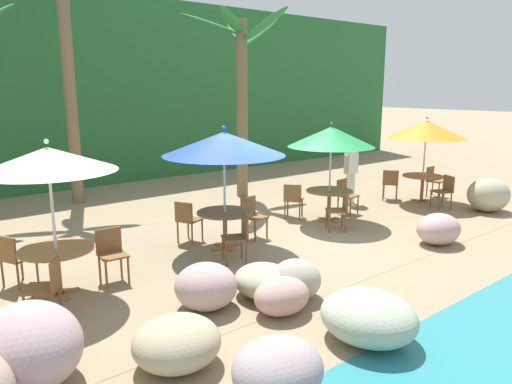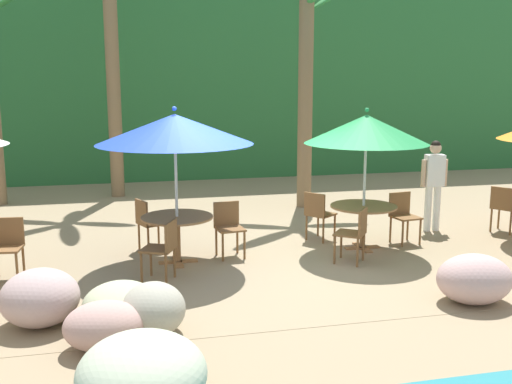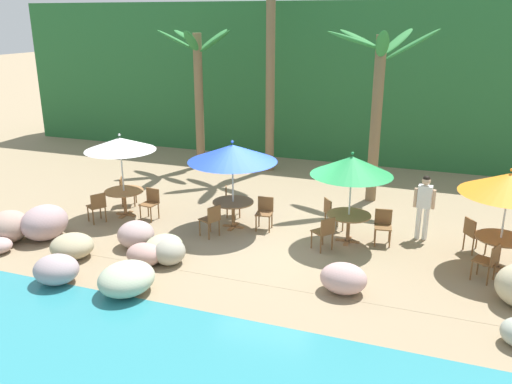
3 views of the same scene
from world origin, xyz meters
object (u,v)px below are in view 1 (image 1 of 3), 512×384
(chair_blue_seaward, at_px, (252,214))
(chair_blue_left, at_px, (239,235))
(umbrella_blue, at_px, (224,144))
(waiter_in_white, at_px, (351,168))
(dining_table_blue, at_px, (225,218))
(umbrella_orange, at_px, (426,129))
(dining_table_green, at_px, (329,195))
(chair_blue_inland, at_px, (187,219))
(chair_green_inland, at_px, (293,198))
(dining_table_white, at_px, (57,257))
(dining_table_orange, at_px, (423,180))
(chair_green_left, at_px, (340,208))
(chair_orange_seaward, at_px, (433,179))
(umbrella_green, at_px, (331,137))
(chair_green_seaward, at_px, (345,193))
(chair_orange_inland, at_px, (390,182))
(chair_white_seaward, at_px, (111,251))
(palm_tree_third, at_px, (241,76))
(chair_orange_left, at_px, (445,189))
(palm_tree_second, at_px, (65,36))
(chair_white_inland, at_px, (13,257))
(chair_white_left, at_px, (48,285))
(umbrella_white, at_px, (48,159))

(chair_blue_seaward, xyz_separation_m, chair_blue_left, (-1.10, -1.01, 0.00))
(umbrella_blue, xyz_separation_m, waiter_in_white, (4.83, 0.90, -1.08))
(dining_table_blue, relative_size, chair_blue_seaward, 1.26)
(umbrella_blue, xyz_separation_m, umbrella_orange, (6.57, -0.20, -0.07))
(dining_table_blue, relative_size, dining_table_green, 1.00)
(chair_blue_inland, bearing_deg, chair_green_inland, -0.67)
(chair_blue_left, height_order, umbrella_orange, umbrella_orange)
(chair_green_inland, bearing_deg, dining_table_white, -170.93)
(umbrella_orange, height_order, dining_table_orange, umbrella_orange)
(chair_green_left, bearing_deg, chair_green_inland, 95.62)
(dining_table_blue, height_order, chair_orange_seaward, chair_orange_seaward)
(umbrella_green, relative_size, chair_green_seaward, 2.70)
(umbrella_blue, bearing_deg, chair_orange_inland, 4.38)
(dining_table_white, relative_size, umbrella_blue, 0.46)
(chair_green_inland, bearing_deg, chair_white_seaward, -169.48)
(palm_tree_third, height_order, waiter_in_white, palm_tree_third)
(chair_white_seaward, height_order, umbrella_green, umbrella_green)
(chair_blue_seaward, bearing_deg, chair_orange_left, -12.44)
(chair_white_seaward, xyz_separation_m, dining_table_green, (5.51, 0.29, 0.10))
(chair_blue_inland, bearing_deg, chair_orange_inland, -2.58)
(chair_blue_left, relative_size, dining_table_orange, 0.79)
(chair_white_seaward, xyz_separation_m, chair_orange_seaward, (9.82, 0.17, 0.00))
(chair_blue_inland, bearing_deg, umbrella_orange, -7.77)
(palm_tree_third, bearing_deg, umbrella_orange, -47.72)
(umbrella_green, distance_m, palm_tree_third, 3.75)
(dining_table_white, height_order, umbrella_green, umbrella_green)
(chair_green_seaward, xyz_separation_m, chair_orange_left, (2.38, -1.32, 0.00))
(chair_white_seaward, distance_m, chair_blue_inland, 2.22)
(chair_blue_inland, relative_size, umbrella_green, 0.37)
(chair_green_inland, height_order, chair_orange_left, same)
(chair_orange_inland, bearing_deg, waiter_in_white, 159.78)
(umbrella_blue, distance_m, dining_table_orange, 6.73)
(chair_orange_inland, height_order, palm_tree_second, palm_tree_second)
(chair_white_inland, height_order, dining_table_orange, chair_white_inland)
(chair_white_seaward, distance_m, chair_orange_left, 8.76)
(chair_white_left, height_order, dining_table_blue, chair_white_left)
(palm_tree_third, bearing_deg, umbrella_blue, -131.65)
(chair_green_inland, bearing_deg, chair_orange_seaward, -8.67)
(umbrella_white, bearing_deg, chair_green_left, -4.23)
(dining_table_green, bearing_deg, chair_orange_seaward, -1.51)
(dining_table_white, bearing_deg, waiter_in_white, 7.80)
(chair_white_seaward, height_order, chair_white_left, same)
(dining_table_orange, bearing_deg, chair_green_seaward, 169.25)
(umbrella_orange, xyz_separation_m, palm_tree_second, (-7.46, 5.89, 2.40))
(chair_orange_seaward, bearing_deg, umbrella_green, 178.49)
(chair_white_left, distance_m, waiter_in_white, 8.68)
(dining_table_green, xyz_separation_m, chair_green_left, (-0.44, -0.73, -0.10))
(chair_white_seaward, bearing_deg, chair_green_left, -5.03)
(chair_white_seaward, relative_size, dining_table_orange, 0.79)
(umbrella_green, xyz_separation_m, chair_green_inland, (-0.58, 0.63, -1.49))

